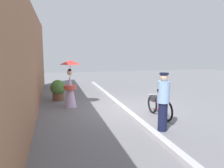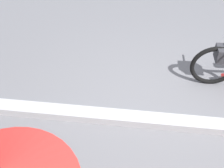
# 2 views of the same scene
# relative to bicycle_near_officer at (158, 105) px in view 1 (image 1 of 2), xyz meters

# --- Properties ---
(ground_plane) EXTENTS (30.00, 30.00, 0.00)m
(ground_plane) POSITION_rel_bicycle_near_officer_xyz_m (1.20, 0.89, -0.38)
(ground_plane) COLOR slate
(building_wall) EXTENTS (14.00, 0.40, 3.70)m
(building_wall) POSITION_rel_bicycle_near_officer_xyz_m (1.20, 4.22, 1.47)
(building_wall) COLOR #9E6B4C
(building_wall) RESTS_ON ground_plane
(sidewalk_curb) EXTENTS (14.00, 0.20, 0.12)m
(sidewalk_curb) POSITION_rel_bicycle_near_officer_xyz_m (1.20, 0.89, -0.32)
(sidewalk_curb) COLOR #B2B2B7
(sidewalk_curb) RESTS_ON ground_plane
(bicycle_near_officer) EXTENTS (1.69, 0.48, 0.74)m
(bicycle_near_officer) POSITION_rel_bicycle_near_officer_xyz_m (0.00, 0.00, 0.00)
(bicycle_near_officer) COLOR black
(bicycle_near_officer) RESTS_ON ground_plane
(person_officer) EXTENTS (0.34, 0.38, 1.64)m
(person_officer) POSITION_rel_bicycle_near_officer_xyz_m (-1.31, 0.50, 0.49)
(person_officer) COLOR #141938
(person_officer) RESTS_ON ground_plane
(person_with_parasol) EXTENTS (0.79, 0.79, 1.86)m
(person_with_parasol) POSITION_rel_bicycle_near_officer_xyz_m (2.09, 2.81, 0.55)
(person_with_parasol) COLOR silver
(person_with_parasol) RESTS_ON ground_plane
(potted_plant_by_door) EXTENTS (0.69, 0.68, 0.93)m
(potted_plant_by_door) POSITION_rel_bicycle_near_officer_xyz_m (3.45, 3.25, 0.12)
(potted_plant_by_door) COLOR brown
(potted_plant_by_door) RESTS_ON ground_plane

